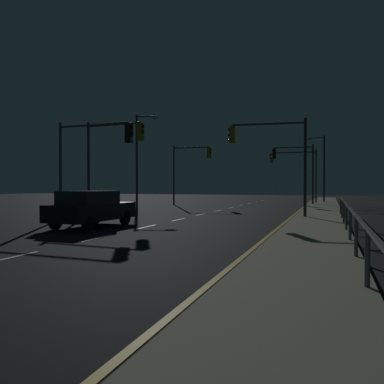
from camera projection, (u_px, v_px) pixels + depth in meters
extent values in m
plane|color=black|center=(182.00, 219.00, 22.03)|extent=(112.00, 112.00, 0.00)
cube|color=gray|center=(318.00, 221.00, 19.81)|extent=(2.56, 77.00, 0.14)
cube|color=silver|center=(10.00, 258.00, 10.19)|extent=(0.14, 2.00, 0.01)
cube|color=silver|center=(97.00, 238.00, 13.98)|extent=(0.14, 2.00, 0.01)
cube|color=silver|center=(147.00, 227.00, 17.77)|extent=(0.14, 2.00, 0.01)
cube|color=silver|center=(179.00, 220.00, 21.56)|extent=(0.14, 2.00, 0.01)
cube|color=silver|center=(201.00, 214.00, 25.35)|extent=(0.14, 2.00, 0.01)
cube|color=silver|center=(218.00, 211.00, 29.14)|extent=(0.14, 2.00, 0.01)
cube|color=silver|center=(231.00, 208.00, 32.93)|extent=(0.14, 2.00, 0.01)
cube|color=silver|center=(241.00, 205.00, 36.72)|extent=(0.14, 2.00, 0.01)
cube|color=silver|center=(250.00, 204.00, 40.52)|extent=(0.14, 2.00, 0.01)
cube|color=silver|center=(256.00, 202.00, 44.31)|extent=(0.14, 2.00, 0.01)
cube|color=silver|center=(262.00, 201.00, 48.10)|extent=(0.14, 2.00, 0.01)
cube|color=gold|center=(294.00, 215.00, 25.04)|extent=(0.14, 53.00, 0.01)
cube|color=black|center=(92.00, 212.00, 17.79)|extent=(2.03, 4.48, 0.70)
cube|color=#1E2328|center=(89.00, 197.00, 17.54)|extent=(1.72, 2.54, 0.55)
cylinder|color=black|center=(95.00, 217.00, 19.40)|extent=(0.25, 0.65, 0.64)
cylinder|color=black|center=(125.00, 218.00, 18.81)|extent=(0.25, 0.65, 0.64)
cylinder|color=black|center=(55.00, 222.00, 16.77)|extent=(0.25, 0.65, 0.64)
cylinder|color=black|center=(88.00, 223.00, 16.19)|extent=(0.25, 0.65, 0.64)
cylinder|color=#4C4C51|center=(316.00, 176.00, 39.79)|extent=(0.16, 0.16, 5.15)
cylinder|color=#2D3033|center=(294.00, 152.00, 40.31)|extent=(4.22, 0.36, 0.11)
cube|color=olive|center=(272.00, 158.00, 40.87)|extent=(0.30, 0.36, 0.95)
sphere|color=black|center=(270.00, 155.00, 40.90)|extent=(0.20, 0.20, 0.20)
sphere|color=black|center=(270.00, 158.00, 40.91)|extent=(0.20, 0.20, 0.20)
sphere|color=#19D84C|center=(270.00, 161.00, 40.91)|extent=(0.20, 0.20, 0.20)
cylinder|color=#4C4C51|center=(60.00, 171.00, 21.90)|extent=(0.16, 0.16, 5.16)
cylinder|color=#4C4C51|center=(93.00, 125.00, 21.05)|extent=(4.22, 0.39, 0.11)
cube|color=black|center=(129.00, 133.00, 20.25)|extent=(0.30, 0.36, 0.95)
sphere|color=black|center=(132.00, 127.00, 20.19)|extent=(0.20, 0.20, 0.20)
sphere|color=black|center=(132.00, 133.00, 20.20)|extent=(0.20, 0.20, 0.20)
sphere|color=#19D84C|center=(132.00, 139.00, 20.20)|extent=(0.20, 0.20, 0.20)
cylinder|color=#2D3033|center=(305.00, 167.00, 21.94)|extent=(0.16, 0.16, 5.27)
cylinder|color=#38383D|center=(268.00, 124.00, 22.37)|extent=(3.92, 0.43, 0.11)
cube|color=olive|center=(232.00, 135.00, 22.85)|extent=(0.31, 0.36, 0.95)
sphere|color=black|center=(230.00, 129.00, 22.88)|extent=(0.20, 0.20, 0.20)
sphere|color=black|center=(230.00, 135.00, 22.89)|extent=(0.20, 0.20, 0.20)
sphere|color=#19D84C|center=(230.00, 140.00, 22.89)|extent=(0.20, 0.20, 0.20)
cylinder|color=#38383D|center=(89.00, 169.00, 24.45)|extent=(0.16, 0.16, 5.56)
cylinder|color=#38383D|center=(113.00, 125.00, 23.65)|extent=(3.61, 0.50, 0.11)
cube|color=olive|center=(140.00, 132.00, 22.90)|extent=(0.32, 0.37, 0.95)
sphere|color=black|center=(143.00, 126.00, 22.83)|extent=(0.20, 0.20, 0.20)
sphere|color=black|center=(143.00, 132.00, 22.83)|extent=(0.20, 0.20, 0.20)
sphere|color=#19D84C|center=(143.00, 137.00, 22.84)|extent=(0.20, 0.20, 0.20)
cylinder|color=#2D3033|center=(313.00, 174.00, 36.86)|extent=(0.16, 0.16, 5.36)
cylinder|color=#4C4C51|center=(294.00, 147.00, 37.29)|extent=(3.40, 0.25, 0.11)
cube|color=black|center=(274.00, 154.00, 37.78)|extent=(0.29, 0.35, 0.95)
sphere|color=black|center=(273.00, 150.00, 37.81)|extent=(0.20, 0.20, 0.20)
sphere|color=black|center=(273.00, 154.00, 37.82)|extent=(0.20, 0.20, 0.20)
sphere|color=#19D84C|center=(273.00, 157.00, 37.82)|extent=(0.20, 0.20, 0.20)
cylinder|color=#4C4C51|center=(174.00, 175.00, 38.04)|extent=(0.16, 0.16, 5.50)
cylinder|color=#38383D|center=(191.00, 147.00, 37.37)|extent=(3.43, 0.27, 0.11)
cube|color=olive|center=(209.00, 153.00, 36.76)|extent=(0.30, 0.35, 0.95)
sphere|color=black|center=(210.00, 149.00, 36.70)|extent=(0.20, 0.20, 0.20)
sphere|color=black|center=(210.00, 153.00, 36.71)|extent=(0.20, 0.20, 0.20)
sphere|color=#19D84C|center=(210.00, 156.00, 36.71)|extent=(0.20, 0.20, 0.20)
cylinder|color=#2D3033|center=(324.00, 169.00, 41.69)|extent=(0.18, 0.18, 6.72)
cylinder|color=#4C4C51|center=(316.00, 138.00, 42.38)|extent=(1.72, 1.09, 0.10)
ellipsoid|color=#F9D172|center=(308.00, 140.00, 43.12)|extent=(0.56, 0.36, 0.24)
cylinder|color=#38383D|center=(137.00, 162.00, 32.03)|extent=(0.18, 0.18, 7.31)
cylinder|color=#4C4C51|center=(146.00, 116.00, 31.90)|extent=(1.44, 0.43, 0.10)
ellipsoid|color=#F9D172|center=(155.00, 118.00, 31.83)|extent=(0.56, 0.36, 0.24)
cylinder|color=#59595E|center=(367.00, 258.00, 6.74)|extent=(0.09, 0.09, 0.95)
cylinder|color=#59595E|center=(356.00, 236.00, 9.63)|extent=(0.09, 0.09, 0.95)
cylinder|color=#59595E|center=(350.00, 224.00, 12.51)|extent=(0.09, 0.09, 0.95)
cylinder|color=#59595E|center=(346.00, 217.00, 15.40)|extent=(0.09, 0.09, 0.95)
cylinder|color=#59595E|center=(344.00, 212.00, 18.29)|extent=(0.09, 0.09, 0.95)
cylinder|color=#59595E|center=(342.00, 208.00, 21.18)|extent=(0.09, 0.09, 0.95)
cylinder|color=#59595E|center=(340.00, 206.00, 24.07)|extent=(0.09, 0.09, 0.95)
cube|color=slate|center=(350.00, 209.00, 12.51)|extent=(0.06, 24.38, 0.06)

